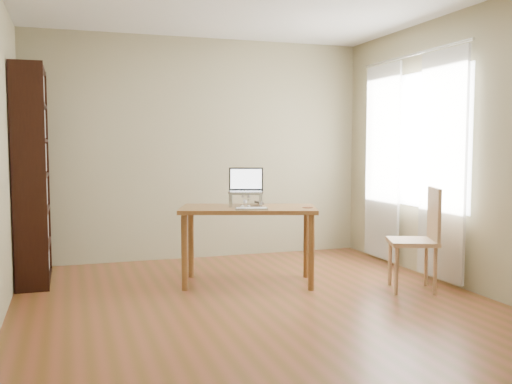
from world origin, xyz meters
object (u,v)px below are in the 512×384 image
object	(u,v)px
keyboard	(251,209)
cat	(246,200)
chair	(419,235)
desk	(248,218)
laptop	(244,186)
bookshelf	(32,176)

from	to	relation	value
keyboard	cat	bearing A→B (deg)	95.64
chair	cat	bearing A→B (deg)	171.70
keyboard	cat	xyz separation A→B (m)	(0.05, 0.33, 0.05)
desk	cat	size ratio (longest dim) A/B	3.05
laptop	chair	size ratio (longest dim) A/B	0.41
keyboard	chair	xyz separation A→B (m)	(1.48, -0.50, -0.24)
chair	keyboard	bearing A→B (deg)	-176.76
desk	laptop	bearing A→B (deg)	108.33
laptop	cat	world-z (taller)	laptop
bookshelf	chair	world-z (taller)	bookshelf
desk	laptop	xyz separation A→B (m)	(0.00, 0.14, 0.30)
laptop	keyboard	size ratio (longest dim) A/B	1.23
keyboard	cat	world-z (taller)	cat
laptop	bookshelf	bearing A→B (deg)	-178.21
cat	chair	size ratio (longest dim) A/B	0.49
keyboard	desk	bearing A→B (deg)	94.74
bookshelf	chair	bearing A→B (deg)	-22.91
bookshelf	chair	size ratio (longest dim) A/B	2.19
bookshelf	keyboard	world-z (taller)	bookshelf
laptop	chair	distance (m)	1.73
bookshelf	laptop	distance (m)	2.07
bookshelf	laptop	xyz separation A→B (m)	(1.98, -0.59, -0.11)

